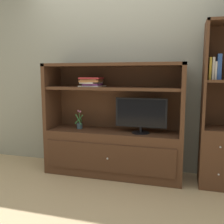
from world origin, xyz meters
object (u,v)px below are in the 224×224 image
at_px(tv_monitor, 141,114).
at_px(bookshelf_tall, 219,133).
at_px(potted_plant, 80,124).
at_px(media_console, 113,140).
at_px(magazine_stack, 92,82).
at_px(upright_book_row, 215,68).

xyz_separation_m(tv_monitor, bookshelf_tall, (0.90, 0.04, -0.18)).
height_order(potted_plant, bookshelf_tall, bookshelf_tall).
bearing_deg(media_console, magazine_stack, -179.44).
relative_size(media_console, bookshelf_tall, 0.94).
distance_m(media_console, magazine_stack, 0.79).
height_order(media_console, magazine_stack, media_console).
bearing_deg(magazine_stack, tv_monitor, -3.06).
relative_size(tv_monitor, bookshelf_tall, 0.34).
relative_size(potted_plant, upright_book_row, 0.90).
bearing_deg(magazine_stack, upright_book_row, -0.15).
bearing_deg(media_console, tv_monitor, -5.88).
height_order(magazine_stack, upright_book_row, upright_book_row).
bearing_deg(potted_plant, tv_monitor, -2.63).
relative_size(media_console, magazine_stack, 4.86).
relative_size(potted_plant, magazine_stack, 0.69).
bearing_deg(potted_plant, media_console, -0.09).
bearing_deg(magazine_stack, potted_plant, 178.90).
bearing_deg(tv_monitor, magazine_stack, 176.94).
relative_size(tv_monitor, upright_book_row, 2.26).
distance_m(tv_monitor, upright_book_row, 0.99).
relative_size(tv_monitor, potted_plant, 2.52).
xyz_separation_m(potted_plant, magazine_stack, (0.18, -0.00, 0.56)).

